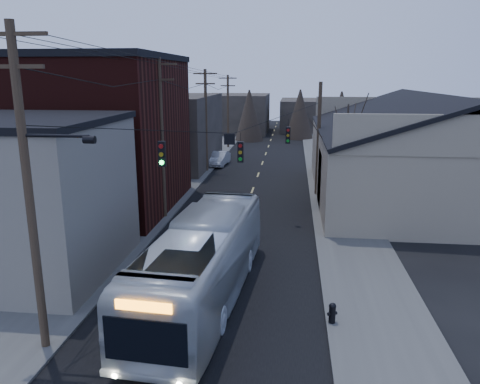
{
  "coord_description": "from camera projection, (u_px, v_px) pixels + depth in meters",
  "views": [
    {
      "loc": [
        3.08,
        -10.2,
        8.95
      ],
      "look_at": [
        0.41,
        13.43,
        3.0
      ],
      "focal_mm": 35.0,
      "sensor_mm": 36.0,
      "label": 1
    }
  ],
  "objects": [
    {
      "name": "building_far_left",
      "position": [
        236.0,
        113.0,
        74.92
      ],
      "size": [
        10.0,
        12.0,
        6.0
      ],
      "primitive_type": "cube",
      "color": "#2F2A26",
      "rests_on": "ground"
    },
    {
      "name": "bus",
      "position": [
        203.0,
        262.0,
        18.74
      ],
      "size": [
        3.8,
        12.34,
        3.39
      ],
      "primitive_type": "imported",
      "rotation": [
        0.0,
        0.0,
        3.06
      ],
      "color": "#B6BEC3",
      "rests_on": "ground"
    },
    {
      "name": "parked_car",
      "position": [
        219.0,
        159.0,
        47.54
      ],
      "size": [
        1.87,
        4.38,
        1.4
      ],
      "primitive_type": "imported",
      "rotation": [
        0.0,
        0.0,
        -0.09
      ],
      "color": "#B0B3B8",
      "rests_on": "ground"
    },
    {
      "name": "building_left_far",
      "position": [
        168.0,
        131.0,
        47.23
      ],
      "size": [
        9.0,
        14.0,
        7.0
      ],
      "primitive_type": "cube",
      "color": "#2F2A26",
      "rests_on": "ground"
    },
    {
      "name": "utility_lines",
      "position": [
        209.0,
        131.0,
        34.75
      ],
      "size": [
        11.24,
        45.28,
        10.5
      ],
      "color": "#382B1E",
      "rests_on": "ground"
    },
    {
      "name": "building_far_right",
      "position": [
        317.0,
        115.0,
        78.45
      ],
      "size": [
        12.0,
        14.0,
        5.0
      ],
      "primitive_type": "cube",
      "color": "#2F2A26",
      "rests_on": "ground"
    },
    {
      "name": "sidewalk_right",
      "position": [
        331.0,
        181.0,
        40.54
      ],
      "size": [
        4.0,
        110.0,
        0.12
      ],
      "primitive_type": "cube",
      "color": "#474744",
      "rests_on": "ground"
    },
    {
      "name": "sidewalk_left",
      "position": [
        184.0,
        177.0,
        41.95
      ],
      "size": [
        4.0,
        110.0,
        0.12
      ],
      "primitive_type": "cube",
      "color": "#474744",
      "rests_on": "ground"
    },
    {
      "name": "building_clapboard",
      "position": [
        23.0,
        199.0,
        21.15
      ],
      "size": [
        8.0,
        8.0,
        7.0
      ],
      "primitive_type": "cube",
      "color": "#6D665B",
      "rests_on": "ground"
    },
    {
      "name": "warehouse",
      "position": [
        427.0,
        163.0,
        34.37
      ],
      "size": [
        16.16,
        20.6,
        7.73
      ],
      "color": "#7C725A",
      "rests_on": "ground"
    },
    {
      "name": "building_brick",
      "position": [
        98.0,
        136.0,
        31.5
      ],
      "size": [
        10.0,
        12.0,
        10.0
      ],
      "primitive_type": "cube",
      "color": "black",
      "rests_on": "ground"
    },
    {
      "name": "fire_hydrant",
      "position": [
        332.0,
        312.0,
        17.09
      ],
      "size": [
        0.38,
        0.27,
        0.78
      ],
      "rotation": [
        0.0,
        0.0,
        0.41
      ],
      "color": "black",
      "rests_on": "sidewalk_right"
    },
    {
      "name": "bare_tree",
      "position": [
        345.0,
        161.0,
        30.04
      ],
      "size": [
        0.4,
        0.4,
        7.2
      ],
      "primitive_type": "cone",
      "color": "black",
      "rests_on": "ground"
    },
    {
      "name": "road_surface",
      "position": [
        256.0,
        179.0,
        41.26
      ],
      "size": [
        9.0,
        110.0,
        0.02
      ],
      "primitive_type": "cube",
      "color": "black",
      "rests_on": "ground"
    }
  ]
}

